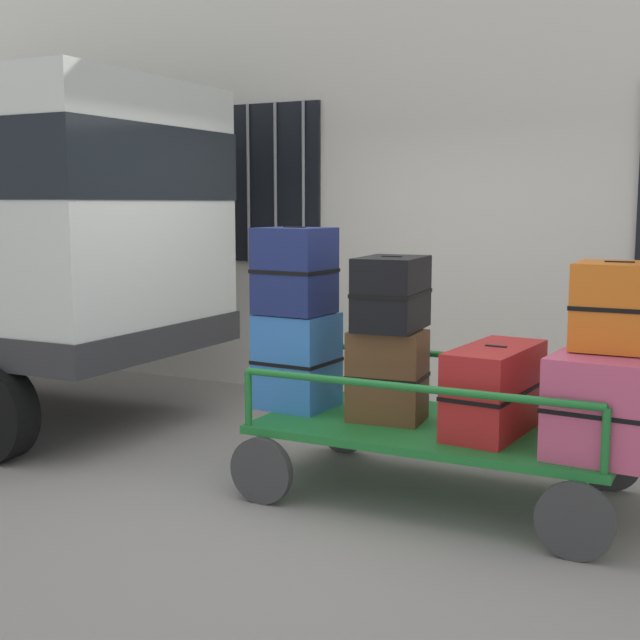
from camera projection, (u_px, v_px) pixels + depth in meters
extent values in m
plane|color=gray|center=(324.00, 482.00, 5.58)|extent=(40.00, 40.00, 0.00)
cube|color=silver|center=(451.00, 124.00, 7.45)|extent=(12.00, 0.30, 5.00)
cube|color=black|center=(264.00, 183.00, 8.17)|extent=(1.20, 0.04, 1.50)
cylinder|color=gray|center=(222.00, 184.00, 8.34)|extent=(0.03, 0.03, 1.50)
cylinder|color=gray|center=(248.00, 183.00, 8.20)|extent=(0.03, 0.03, 1.50)
cylinder|color=gray|center=(275.00, 183.00, 8.07)|extent=(0.03, 0.03, 1.50)
cylinder|color=gray|center=(303.00, 183.00, 7.94)|extent=(0.03, 0.03, 1.50)
cube|color=#1E722D|center=(440.00, 429.00, 5.24)|extent=(2.18, 1.15, 0.05)
cylinder|color=#383838|center=(575.00, 521.00, 4.33)|extent=(0.41, 0.06, 0.41)
cylinder|color=#383838|center=(609.00, 459.00, 5.39)|extent=(0.41, 0.06, 0.41)
cylinder|color=#383838|center=(261.00, 470.00, 5.15)|extent=(0.41, 0.06, 0.41)
cylinder|color=#383838|center=(345.00, 425.00, 6.21)|extent=(0.41, 0.06, 0.41)
cylinder|color=#1E722D|center=(606.00, 441.00, 4.27)|extent=(0.04, 0.04, 0.34)
cylinder|color=#1E722D|center=(632.00, 397.00, 5.22)|extent=(0.04, 0.04, 0.34)
cylinder|color=#1E722D|center=(248.00, 398.00, 5.20)|extent=(0.04, 0.04, 0.34)
cylinder|color=#1E722D|center=(326.00, 368.00, 6.15)|extent=(0.04, 0.04, 0.34)
cylinder|color=#1E722D|center=(410.00, 388.00, 4.72)|extent=(2.10, 0.04, 0.04)
cylinder|color=#1E722D|center=(467.00, 357.00, 5.66)|extent=(2.10, 0.04, 0.04)
cube|color=#3372C6|center=(297.00, 361.00, 5.66)|extent=(0.49, 0.46, 0.63)
cube|color=black|center=(297.00, 361.00, 5.66)|extent=(0.50, 0.47, 0.02)
cube|color=black|center=(297.00, 315.00, 5.62)|extent=(0.16, 0.04, 0.02)
cube|color=navy|center=(295.00, 271.00, 5.55)|extent=(0.47, 0.43, 0.56)
cube|color=black|center=(295.00, 271.00, 5.55)|extent=(0.48, 0.44, 0.02)
cube|color=black|center=(295.00, 228.00, 5.52)|extent=(0.16, 0.04, 0.02)
cube|color=brown|center=(388.00, 376.00, 5.32)|extent=(0.48, 0.38, 0.56)
cube|color=black|center=(388.00, 376.00, 5.32)|extent=(0.49, 0.39, 0.02)
cube|color=black|center=(388.00, 332.00, 5.28)|extent=(0.16, 0.04, 0.02)
cube|color=black|center=(392.00, 293.00, 5.29)|extent=(0.41, 0.58, 0.45)
cube|color=black|center=(392.00, 293.00, 5.29)|extent=(0.42, 0.59, 0.02)
cube|color=black|center=(392.00, 258.00, 5.26)|extent=(0.13, 0.04, 0.02)
cube|color=#B21E1E|center=(495.00, 389.00, 5.05)|extent=(0.44, 0.86, 0.51)
cube|color=black|center=(495.00, 389.00, 5.05)|extent=(0.45, 0.87, 0.02)
cube|color=black|center=(496.00, 347.00, 5.01)|extent=(0.13, 0.04, 0.02)
cube|color=#CC4C72|center=(613.00, 399.00, 4.72)|extent=(0.62, 1.00, 0.55)
cube|color=black|center=(613.00, 399.00, 4.72)|extent=(0.63, 1.01, 0.02)
cube|color=black|center=(615.00, 351.00, 4.68)|extent=(0.16, 0.04, 0.02)
cube|color=orange|center=(618.00, 306.00, 4.67)|extent=(0.45, 0.48, 0.48)
cube|color=black|center=(618.00, 306.00, 4.67)|extent=(0.46, 0.49, 0.02)
cube|color=black|center=(620.00, 263.00, 4.64)|extent=(0.16, 0.03, 0.02)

